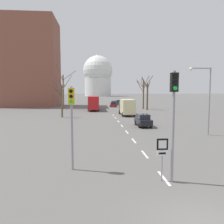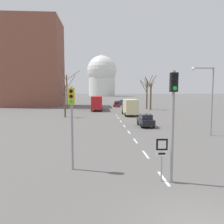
# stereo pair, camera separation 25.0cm
# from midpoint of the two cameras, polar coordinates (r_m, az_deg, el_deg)

# --- Properties ---
(lane_stripe_0) EXTENTS (0.16, 2.00, 0.01)m
(lane_stripe_0) POSITION_cam_midpoint_polar(r_m,az_deg,el_deg) (12.66, 13.89, -16.49)
(lane_stripe_0) COLOR silver
(lane_stripe_0) RESTS_ON ground_plane
(lane_stripe_1) EXTENTS (0.16, 2.00, 0.01)m
(lane_stripe_1) POSITION_cam_midpoint_polar(r_m,az_deg,el_deg) (16.77, 9.20, -10.89)
(lane_stripe_1) COLOR silver
(lane_stripe_1) RESTS_ON ground_plane
(lane_stripe_2) EXTENTS (0.16, 2.00, 0.01)m
(lane_stripe_2) POSITION_cam_midpoint_polar(r_m,az_deg,el_deg) (21.04, 6.48, -7.49)
(lane_stripe_2) COLOR silver
(lane_stripe_2) RESTS_ON ground_plane
(lane_stripe_3) EXTENTS (0.16, 2.00, 0.01)m
(lane_stripe_3) POSITION_cam_midpoint_polar(r_m,az_deg,el_deg) (25.39, 4.71, -5.23)
(lane_stripe_3) COLOR silver
(lane_stripe_3) RESTS_ON ground_plane
(lane_stripe_4) EXTENTS (0.16, 2.00, 0.01)m
(lane_stripe_4) POSITION_cam_midpoint_polar(r_m,az_deg,el_deg) (29.78, 3.46, -3.64)
(lane_stripe_4) COLOR silver
(lane_stripe_4) RESTS_ON ground_plane
(lane_stripe_5) EXTENTS (0.16, 2.00, 0.01)m
(lane_stripe_5) POSITION_cam_midpoint_polar(r_m,az_deg,el_deg) (34.21, 2.54, -2.45)
(lane_stripe_5) COLOR silver
(lane_stripe_5) RESTS_ON ground_plane
(lane_stripe_6) EXTENTS (0.16, 2.00, 0.01)m
(lane_stripe_6) POSITION_cam_midpoint_polar(r_m,az_deg,el_deg) (38.65, 1.83, -1.54)
(lane_stripe_6) COLOR silver
(lane_stripe_6) RESTS_ON ground_plane
(lane_stripe_7) EXTENTS (0.16, 2.00, 0.01)m
(lane_stripe_7) POSITION_cam_midpoint_polar(r_m,az_deg,el_deg) (43.10, 1.27, -0.81)
(lane_stripe_7) COLOR silver
(lane_stripe_7) RESTS_ON ground_plane
(traffic_signal_centre_tall) EXTENTS (0.36, 0.34, 5.72)m
(traffic_signal_centre_tall) POSITION_cam_midpoint_polar(r_m,az_deg,el_deg) (11.44, 16.32, 1.52)
(traffic_signal_centre_tall) COLOR gray
(traffic_signal_centre_tall) RESTS_ON ground_plane
(traffic_signal_near_left) EXTENTS (0.36, 0.34, 4.99)m
(traffic_signal_near_left) POSITION_cam_midpoint_polar(r_m,az_deg,el_deg) (13.04, -9.94, -0.00)
(traffic_signal_near_left) COLOR gray
(traffic_signal_near_left) RESTS_ON ground_plane
(route_sign_post) EXTENTS (0.60, 0.08, 2.32)m
(route_sign_post) POSITION_cam_midpoint_polar(r_m,az_deg,el_deg) (11.77, 13.47, -10.13)
(route_sign_post) COLOR gray
(route_sign_post) RESTS_ON ground_plane
(street_lamp_right) EXTENTS (2.41, 0.36, 7.18)m
(street_lamp_right) POSITION_cam_midpoint_polar(r_m,az_deg,el_deg) (25.06, 24.03, 4.57)
(street_lamp_right) COLOR gray
(street_lamp_right) RESTS_ON ground_plane
(sedan_near_left) EXTENTS (1.71, 3.88, 1.54)m
(sedan_near_left) POSITION_cam_midpoint_polar(r_m,az_deg,el_deg) (65.67, 1.26, 2.02)
(sedan_near_left) COLOR maroon
(sedan_near_left) RESTS_ON ground_plane
(sedan_near_right) EXTENTS (1.88, 4.16, 1.55)m
(sedan_near_right) POSITION_cam_midpoint_polar(r_m,az_deg,el_deg) (72.99, 1.49, 2.37)
(sedan_near_right) COLOR navy
(sedan_near_right) RESTS_ON ground_plane
(sedan_mid_centre) EXTENTS (1.73, 4.07, 1.67)m
(sedan_mid_centre) POSITION_cam_midpoint_polar(r_m,az_deg,el_deg) (29.50, 9.00, -2.15)
(sedan_mid_centre) COLOR black
(sedan_mid_centre) RESTS_ON ground_plane
(sedan_far_left) EXTENTS (1.70, 4.52, 1.57)m
(sedan_far_left) POSITION_cam_midpoint_polar(r_m,az_deg,el_deg) (78.28, 2.70, 2.59)
(sedan_far_left) COLOR #2D4C33
(sedan_far_left) RESTS_ON ground_plane
(city_bus) EXTENTS (2.66, 10.80, 3.48)m
(city_bus) POSITION_cam_midpoint_polar(r_m,az_deg,el_deg) (54.71, -3.89, 2.66)
(city_bus) COLOR red
(city_bus) RESTS_ON ground_plane
(delivery_truck) EXTENTS (2.44, 7.20, 3.14)m
(delivery_truck) POSITION_cam_midpoint_polar(r_m,az_deg,el_deg) (42.69, 4.84, 1.40)
(delivery_truck) COLOR #333842
(delivery_truck) RESTS_ON ground_plane
(bare_tree_left_near) EXTENTS (2.84, 2.95, 6.43)m
(bare_tree_left_near) POSITION_cam_midpoint_polar(r_m,az_deg,el_deg) (40.32, -12.20, 3.37)
(bare_tree_left_near) COLOR brown
(bare_tree_left_near) RESTS_ON ground_plane
(bare_tree_right_near) EXTENTS (2.25, 3.47, 8.50)m
(bare_tree_right_near) POSITION_cam_midpoint_polar(r_m,az_deg,el_deg) (55.42, 10.14, 4.47)
(bare_tree_right_near) COLOR brown
(bare_tree_right_near) RESTS_ON ground_plane
(bare_tree_left_far) EXTENTS (4.80, 2.87, 11.44)m
(bare_tree_left_far) POSITION_cam_midpoint_polar(r_m,az_deg,el_deg) (58.52, -11.54, 5.76)
(bare_tree_left_far) COLOR brown
(bare_tree_left_far) RESTS_ON ground_plane
(bare_tree_right_far) EXTENTS (4.26, 3.39, 8.85)m
(bare_tree_right_far) POSITION_cam_midpoint_polar(r_m,az_deg,el_deg) (58.47, 9.22, 5.11)
(bare_tree_right_far) COLOR brown
(bare_tree_right_far) RESTS_ON ground_plane
(capitol_dome) EXTENTS (28.10, 28.10, 39.69)m
(capitol_dome) POSITION_cam_midpoint_polar(r_m,az_deg,el_deg) (212.95, -2.62, 9.38)
(capitol_dome) COLOR silver
(capitol_dome) RESTS_ON ground_plane
(apartment_block_left) EXTENTS (18.00, 14.00, 26.68)m
(apartment_block_left) POSITION_cam_midpoint_polar(r_m,az_deg,el_deg) (74.03, -20.08, 11.82)
(apartment_block_left) COLOR brown
(apartment_block_left) RESTS_ON ground_plane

